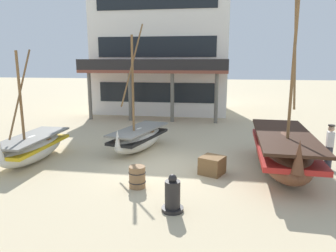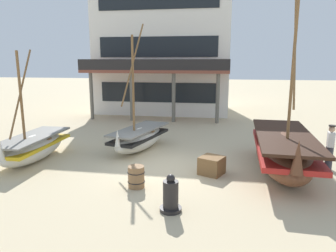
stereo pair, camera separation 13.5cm
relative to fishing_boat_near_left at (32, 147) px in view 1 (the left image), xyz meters
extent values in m
plane|color=#CCB78E|center=(5.35, 0.07, -0.57)|extent=(120.00, 120.00, 0.00)
ellipsoid|color=silver|center=(0.00, 0.02, -0.06)|extent=(1.33, 3.84, 1.02)
cube|color=gold|center=(0.00, 0.02, 0.07)|extent=(1.34, 3.68, 0.12)
cube|color=gray|center=(0.00, 0.02, 0.41)|extent=(1.37, 3.76, 0.07)
cone|color=silver|center=(0.00, -1.82, 0.40)|extent=(0.27, 0.27, 0.72)
cylinder|color=brown|center=(0.00, -0.46, 1.96)|extent=(0.10, 0.10, 3.63)
cylinder|color=brown|center=(0.00, -0.46, 2.23)|extent=(0.07, 1.77, 3.21)
cube|color=brown|center=(0.00, 0.31, 0.30)|extent=(1.26, 0.16, 0.06)
ellipsoid|color=brown|center=(9.71, 0.40, 0.13)|extent=(2.12, 5.66, 1.41)
cube|color=red|center=(9.71, 0.40, 0.31)|extent=(2.13, 5.44, 0.17)
cube|color=#351E13|center=(9.71, 0.40, 0.78)|extent=(2.17, 5.55, 0.10)
cone|color=brown|center=(9.58, -2.27, 0.77)|extent=(0.39, 0.39, 0.99)
cylinder|color=brown|center=(9.67, -0.29, 3.65)|extent=(0.10, 0.10, 6.47)
cylinder|color=brown|center=(9.67, -0.29, 4.03)|extent=(0.14, 1.55, 4.25)
cube|color=brown|center=(9.73, 0.82, 0.63)|extent=(1.77, 0.24, 0.06)
ellipsoid|color=silver|center=(3.83, 2.27, -0.08)|extent=(2.14, 3.90, 1.00)
cube|color=black|center=(3.83, 2.27, 0.05)|extent=(2.11, 3.76, 0.12)
cube|color=gray|center=(3.83, 2.27, 0.38)|extent=(2.15, 3.84, 0.07)
cone|color=silver|center=(3.39, 0.55, 0.37)|extent=(0.30, 0.30, 0.70)
cylinder|color=brown|center=(3.72, 1.82, 2.29)|extent=(0.10, 0.10, 4.33)
cylinder|color=brown|center=(3.72, 1.82, 3.28)|extent=(0.56, 1.92, 3.40)
cube|color=brown|center=(3.90, 2.54, 0.27)|extent=(1.19, 0.45, 0.06)
cylinder|color=#33333D|center=(11.43, 0.87, -0.13)|extent=(0.26, 0.26, 0.88)
cube|color=silver|center=(11.43, 0.87, 0.58)|extent=(0.28, 0.39, 0.54)
sphere|color=tan|center=(11.43, 0.87, 0.97)|extent=(0.22, 0.22, 0.22)
cylinder|color=#2D2823|center=(11.43, 0.87, 1.09)|extent=(0.24, 0.24, 0.05)
cylinder|color=black|center=(6.19, -3.38, -0.52)|extent=(0.60, 0.60, 0.10)
cylinder|color=black|center=(6.19, -3.38, -0.10)|extent=(0.42, 0.42, 0.75)
sphere|color=black|center=(6.19, -3.38, 0.35)|extent=(0.23, 0.23, 0.23)
cylinder|color=olive|center=(4.84, -1.97, -0.22)|extent=(0.52, 0.52, 0.70)
torus|color=black|center=(4.84, -1.97, -0.07)|extent=(0.56, 0.56, 0.03)
torus|color=black|center=(4.84, -1.97, -0.38)|extent=(0.56, 0.56, 0.03)
cube|color=brown|center=(7.17, -0.35, -0.25)|extent=(1.01, 1.01, 0.64)
cube|color=white|center=(2.90, 13.87, 4.21)|extent=(10.01, 5.69, 9.56)
cube|color=black|center=(2.90, 10.99, 1.18)|extent=(8.41, 0.06, 1.40)
cube|color=black|center=(2.90, 10.99, 4.37)|extent=(8.41, 0.06, 1.40)
cube|color=brown|center=(2.90, 9.95, 2.71)|extent=(10.01, 2.13, 0.20)
cylinder|color=#666056|center=(-1.39, 9.21, 1.02)|extent=(0.24, 0.24, 3.19)
cylinder|color=#666056|center=(1.47, 9.21, 1.02)|extent=(0.24, 0.24, 3.19)
cylinder|color=#666056|center=(4.33, 9.21, 1.02)|extent=(0.24, 0.24, 3.19)
cylinder|color=#666056|center=(7.19, 9.21, 1.02)|extent=(0.24, 0.24, 3.19)
cube|color=black|center=(2.90, 8.93, 3.16)|extent=(10.01, 0.08, 0.70)
camera|label=1|loc=(7.30, -11.11, 3.38)|focal=33.49mm
camera|label=2|loc=(7.43, -11.09, 3.38)|focal=33.49mm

